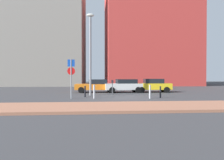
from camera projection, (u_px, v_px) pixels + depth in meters
ground_plane at (119, 97)px, 16.75m from camera, size 120.00×120.00×0.00m
sidewalk_brick at (131, 107)px, 10.89m from camera, size 40.00×3.49×0.14m
parked_car_orange at (96, 86)px, 22.02m from camera, size 4.56×2.07×1.44m
parked_car_white at (124, 85)px, 21.95m from camera, size 4.29×2.18×1.46m
parked_car_yellow at (153, 85)px, 22.26m from camera, size 4.07×2.12×1.50m
parking_sign_post at (71, 74)px, 15.53m from camera, size 0.60×0.10×3.09m
parking_meter at (112, 85)px, 18.70m from camera, size 0.18×0.14×1.41m
street_lamp at (90, 48)px, 18.40m from camera, size 0.70×0.36×7.55m
traffic_bollard_near at (160, 92)px, 16.12m from camera, size 0.12×0.12×0.95m
traffic_bollard_mid at (85, 92)px, 16.86m from camera, size 0.13×0.13×0.94m
traffic_bollard_far at (94, 92)px, 15.70m from camera, size 0.15×0.15×1.09m
traffic_bollard_edge at (150, 92)px, 15.65m from camera, size 0.14×0.14×1.08m
building_colorful_midrise at (147, 25)px, 43.97m from camera, size 18.24×15.85×26.64m
building_under_construction at (46, 34)px, 42.03m from camera, size 15.89×15.03×21.61m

